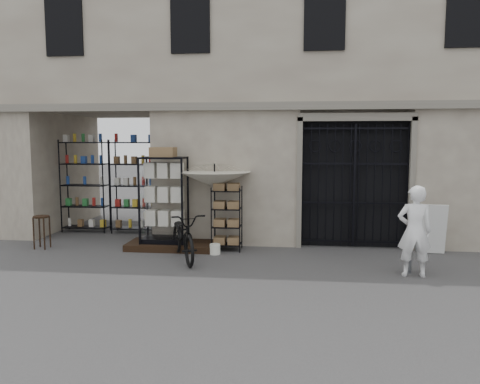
# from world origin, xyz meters

# --- Properties ---
(ground) EXTENTS (80.00, 80.00, 0.00)m
(ground) POSITION_xyz_m (0.00, 0.00, 0.00)
(ground) COLOR black
(ground) RESTS_ON ground
(main_building) EXTENTS (14.00, 4.00, 9.00)m
(main_building) POSITION_xyz_m (0.00, 4.00, 4.50)
(main_building) COLOR #AAA18C
(main_building) RESTS_ON ground
(shop_recess) EXTENTS (3.00, 1.70, 3.00)m
(shop_recess) POSITION_xyz_m (-4.50, 2.80, 1.50)
(shop_recess) COLOR black
(shop_recess) RESTS_ON ground
(shop_shelving) EXTENTS (2.70, 0.50, 2.50)m
(shop_shelving) POSITION_xyz_m (-4.55, 3.30, 1.25)
(shop_shelving) COLOR black
(shop_shelving) RESTS_ON ground
(iron_gate) EXTENTS (2.50, 0.21, 3.00)m
(iron_gate) POSITION_xyz_m (1.75, 2.28, 1.50)
(iron_gate) COLOR black
(iron_gate) RESTS_ON ground
(step_platform) EXTENTS (2.00, 0.90, 0.15)m
(step_platform) POSITION_xyz_m (-2.40, 1.55, 0.07)
(step_platform) COLOR black
(step_platform) RESTS_ON ground
(display_cabinet) EXTENTS (1.04, 0.72, 2.12)m
(display_cabinet) POSITION_xyz_m (-2.57, 1.56, 1.03)
(display_cabinet) COLOR black
(display_cabinet) RESTS_ON step_platform
(wire_rack) EXTENTS (0.67, 0.51, 1.45)m
(wire_rack) POSITION_xyz_m (-1.12, 1.57, 0.71)
(wire_rack) COLOR black
(wire_rack) RESTS_ON ground
(market_umbrella) EXTENTS (1.66, 1.68, 2.35)m
(market_umbrella) POSITION_xyz_m (-1.42, 1.71, 1.69)
(market_umbrella) COLOR black
(market_umbrella) RESTS_ON ground
(white_bucket) EXTENTS (0.29, 0.29, 0.23)m
(white_bucket) POSITION_xyz_m (-1.32, 1.15, 0.11)
(white_bucket) COLOR white
(white_bucket) RESTS_ON ground
(bicycle) EXTENTS (1.04, 1.21, 1.93)m
(bicycle) POSITION_xyz_m (-1.90, 0.63, 0.00)
(bicycle) COLOR black
(bicycle) RESTS_ON ground
(wooden_stool) EXTENTS (0.38, 0.38, 0.76)m
(wooden_stool) POSITION_xyz_m (-5.38, 1.25, 0.40)
(wooden_stool) COLOR black
(wooden_stool) RESTS_ON ground
(steel_bollard) EXTENTS (0.18, 0.18, 0.73)m
(steel_bollard) POSITION_xyz_m (2.53, 0.14, 0.36)
(steel_bollard) COLOR slate
(steel_bollard) RESTS_ON ground
(shopkeeper) EXTENTS (0.67, 1.70, 0.40)m
(shopkeeper) POSITION_xyz_m (2.57, -0.07, 0.00)
(shopkeeper) COLOR white
(shopkeeper) RESTS_ON ground
(easel_sign) EXTENTS (0.59, 0.66, 1.10)m
(easel_sign) POSITION_xyz_m (3.41, 1.78, 0.57)
(easel_sign) COLOR silver
(easel_sign) RESTS_ON ground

